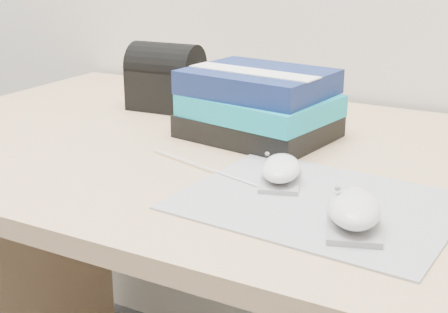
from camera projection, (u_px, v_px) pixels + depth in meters
The scene contains 7 objects.
desk at pixel (328, 274), 1.12m from camera, with size 1.60×0.80×0.73m.
mousepad at pixel (317, 202), 0.83m from camera, with size 0.35×0.27×0.00m, color gray.
mouse_rear at pixel (281, 170), 0.89m from camera, with size 0.09×0.11×0.04m.
mouse_front at pixel (354, 210), 0.75m from camera, with size 0.10×0.13×0.05m.
usb_cable at pixel (203, 167), 0.95m from camera, with size 0.00×0.00×0.24m, color white.
book_stack at pixel (259, 104), 1.10m from camera, with size 0.28×0.23×0.12m.
pouch at pixel (166, 77), 1.29m from camera, with size 0.15×0.11×0.14m.
Camera 1 is at (0.31, 0.68, 1.06)m, focal length 50.00 mm.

